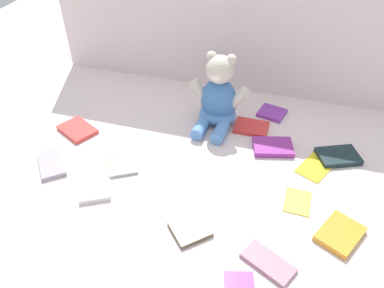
% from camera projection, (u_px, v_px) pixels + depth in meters
% --- Properties ---
extents(ground_plane, '(3.20, 3.20, 0.00)m').
position_uv_depth(ground_plane, '(198.00, 148.00, 1.35)').
color(ground_plane, silver).
extents(backdrop_drape, '(1.51, 0.03, 0.61)m').
position_uv_depth(backdrop_drape, '(230.00, 18.00, 1.49)').
color(backdrop_drape, silver).
rests_on(backdrop_drape, ground_plane).
extents(teddy_bear, '(0.23, 0.21, 0.28)m').
position_uv_depth(teddy_bear, '(218.00, 99.00, 1.40)').
color(teddy_bear, '#3F72B2').
rests_on(teddy_bear, ground_plane).
extents(book_case_0, '(0.14, 0.14, 0.01)m').
position_uv_depth(book_case_0, '(121.00, 165.00, 1.27)').
color(book_case_0, '#9CA395').
rests_on(book_case_0, ground_plane).
extents(book_case_1, '(0.14, 0.16, 0.01)m').
position_uv_depth(book_case_1, '(316.00, 166.00, 1.27)').
color(book_case_1, yellow).
rests_on(book_case_1, ground_plane).
extents(book_case_2, '(0.15, 0.16, 0.02)m').
position_uv_depth(book_case_2, '(52.00, 164.00, 1.27)').
color(book_case_2, '#9A93A3').
rests_on(book_case_2, ground_plane).
extents(book_case_3, '(0.14, 0.14, 0.01)m').
position_uv_depth(book_case_3, '(190.00, 229.00, 1.06)').
color(book_case_3, brown).
rests_on(book_case_3, ground_plane).
extents(book_case_4, '(0.12, 0.12, 0.02)m').
position_uv_depth(book_case_4, '(95.00, 191.00, 1.17)').
color(book_case_4, silver).
rests_on(book_case_4, ground_plane).
extents(book_case_5, '(0.15, 0.16, 0.02)m').
position_uv_depth(book_case_5, '(340.00, 234.00, 1.04)').
color(book_case_5, orange).
rests_on(book_case_5, ground_plane).
extents(book_case_6, '(0.16, 0.14, 0.02)m').
position_uv_depth(book_case_6, '(338.00, 156.00, 1.30)').
color(book_case_6, '#16282D').
rests_on(book_case_6, ground_plane).
extents(book_case_7, '(0.15, 0.12, 0.01)m').
position_uv_depth(book_case_7, '(268.00, 263.00, 0.98)').
color(book_case_7, '#A77486').
rests_on(book_case_7, ground_plane).
extents(book_case_9, '(0.17, 0.15, 0.02)m').
position_uv_depth(book_case_9, '(77.00, 130.00, 1.42)').
color(book_case_9, '#DA3D39').
rests_on(book_case_9, ground_plane).
extents(book_case_10, '(0.12, 0.11, 0.01)m').
position_uv_depth(book_case_10, '(272.00, 113.00, 1.51)').
color(book_case_10, purple).
rests_on(book_case_10, ground_plane).
extents(book_case_11, '(0.13, 0.10, 0.01)m').
position_uv_depth(book_case_11, '(251.00, 127.00, 1.43)').
color(book_case_11, red).
rests_on(book_case_11, ground_plane).
extents(book_case_12, '(0.16, 0.13, 0.02)m').
position_uv_depth(book_case_12, '(273.00, 147.00, 1.34)').
color(book_case_12, '#892B8B').
rests_on(book_case_12, ground_plane).
extents(book_case_13, '(0.08, 0.11, 0.01)m').
position_uv_depth(book_case_13, '(298.00, 201.00, 1.15)').
color(book_case_13, yellow).
rests_on(book_case_13, ground_plane).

